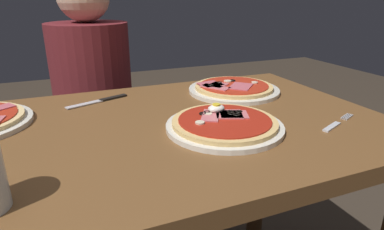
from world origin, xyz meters
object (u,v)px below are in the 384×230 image
at_px(fork, 337,124).
at_px(knife, 102,100).
at_px(dining_table, 150,172).
at_px(diner_person, 97,122).
at_px(pizza_foreground, 224,124).
at_px(pizza_across_right, 234,88).

bearing_deg(fork, knife, 140.88).
height_order(dining_table, diner_person, diner_person).
distance_m(pizza_foreground, fork, 0.28).
bearing_deg(knife, pizza_across_right, -8.61).
relative_size(pizza_foreground, pizza_across_right, 0.95).
distance_m(fork, diner_person, 0.99).
bearing_deg(fork, dining_table, 158.68).
bearing_deg(dining_table, pizza_foreground, -27.26).
bearing_deg(pizza_foreground, fork, -17.38).
relative_size(dining_table, pizza_foreground, 4.34).
xyz_separation_m(dining_table, knife, (-0.08, 0.25, 0.13)).
height_order(knife, diner_person, diner_person).
relative_size(fork, diner_person, 0.13).
distance_m(pizza_across_right, diner_person, 0.66).
height_order(pizza_foreground, fork, pizza_foreground).
xyz_separation_m(fork, diner_person, (-0.50, 0.82, -0.22)).
xyz_separation_m(fork, knife, (-0.52, 0.42, 0.00)).
distance_m(dining_table, pizza_across_right, 0.42).
relative_size(pizza_across_right, knife, 1.58).
bearing_deg(knife, fork, -39.12).
bearing_deg(pizza_across_right, diner_person, 131.08).
relative_size(knife, diner_person, 0.16).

